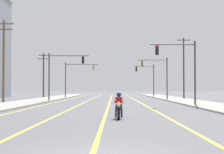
# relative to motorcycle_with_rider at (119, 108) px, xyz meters

# --- Properties ---
(lane_stripe_center) EXTENTS (0.16, 100.00, 0.01)m
(lane_stripe_center) POSITION_rel_motorcycle_with_rider_xyz_m (-0.80, 33.30, -0.58)
(lane_stripe_center) COLOR yellow
(lane_stripe_center) RESTS_ON ground
(lane_stripe_left) EXTENTS (0.16, 100.00, 0.01)m
(lane_stripe_left) POSITION_rel_motorcycle_with_rider_xyz_m (-3.80, 33.30, -0.58)
(lane_stripe_left) COLOR yellow
(lane_stripe_left) RESTS_ON ground
(lane_stripe_right) EXTENTS (0.16, 100.00, 0.01)m
(lane_stripe_right) POSITION_rel_motorcycle_with_rider_xyz_m (2.80, 33.30, -0.58)
(lane_stripe_right) COLOR yellow
(lane_stripe_right) RESTS_ON ground
(lane_stripe_far_left) EXTENTS (0.16, 100.00, 0.01)m
(lane_stripe_far_left) POSITION_rel_motorcycle_with_rider_xyz_m (-7.30, 33.30, -0.58)
(lane_stripe_far_left) COLOR yellow
(lane_stripe_far_left) RESTS_ON ground
(sidewalk_kerb_right) EXTENTS (4.40, 110.00, 0.14)m
(sidewalk_kerb_right) POSITION_rel_motorcycle_with_rider_xyz_m (8.87, 28.30, -0.52)
(sidewalk_kerb_right) COLOR #9E998E
(sidewalk_kerb_right) RESTS_ON ground
(sidewalk_kerb_left) EXTENTS (4.40, 110.00, 0.14)m
(sidewalk_kerb_left) POSITION_rel_motorcycle_with_rider_xyz_m (-10.36, 28.30, -0.52)
(sidewalk_kerb_left) COLOR #9E998E
(sidewalk_kerb_left) RESTS_ON ground
(motorcycle_with_rider) EXTENTS (0.70, 2.19, 1.46)m
(motorcycle_with_rider) POSITION_rel_motorcycle_with_rider_xyz_m (0.00, 0.00, 0.00)
(motorcycle_with_rider) COLOR black
(motorcycle_with_rider) RESTS_ON ground
(traffic_signal_near_right) EXTENTS (4.34, 0.40, 6.20)m
(traffic_signal_near_right) POSITION_rel_motorcycle_with_rider_xyz_m (6.22, 15.47, 3.48)
(traffic_signal_near_right) COLOR #47474C
(traffic_signal_near_right) RESTS_ON ground
(traffic_signal_near_left) EXTENTS (5.17, 0.49, 6.20)m
(traffic_signal_near_left) POSITION_rel_motorcycle_with_rider_xyz_m (-7.09, 28.17, 3.53)
(traffic_signal_near_left) COLOR #47474C
(traffic_signal_near_left) RESTS_ON ground
(traffic_signal_mid_right) EXTENTS (4.37, 0.37, 6.20)m
(traffic_signal_mid_right) POSITION_rel_motorcycle_with_rider_xyz_m (6.26, 35.62, 3.48)
(traffic_signal_mid_right) COLOR #47474C
(traffic_signal_mid_right) RESTS_ON ground
(traffic_signal_mid_left) EXTENTS (5.79, 0.51, 6.20)m
(traffic_signal_mid_left) POSITION_rel_motorcycle_with_rider_xyz_m (-7.01, 46.10, 3.57)
(traffic_signal_mid_left) COLOR #47474C
(traffic_signal_mid_left) RESTS_ON ground
(traffic_signal_far_right) EXTENTS (3.95, 0.49, 6.20)m
(traffic_signal_far_right) POSITION_rel_motorcycle_with_rider_xyz_m (6.11, 51.99, 3.45)
(traffic_signal_far_right) COLOR #47474C
(traffic_signal_far_right) RESTS_ON ground
(utility_pole_left_near) EXTENTS (2.32, 0.26, 9.58)m
(utility_pole_left_near) POSITION_rel_motorcycle_with_rider_xyz_m (-13.08, 23.46, 4.58)
(utility_pole_left_near) COLOR brown
(utility_pole_left_near) RESTS_ON ground
(utility_pole_right_far) EXTENTS (2.31, 0.26, 10.43)m
(utility_pole_right_far) POSITION_rel_motorcycle_with_rider_xyz_m (11.77, 45.88, 4.85)
(utility_pole_right_far) COLOR #4C3828
(utility_pole_right_far) RESTS_ON ground
(utility_pole_left_far) EXTENTS (2.27, 0.26, 8.20)m
(utility_pole_left_far) POSITION_rel_motorcycle_with_rider_xyz_m (-13.35, 50.55, 3.86)
(utility_pole_left_far) COLOR #4C3828
(utility_pole_left_far) RESTS_ON ground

